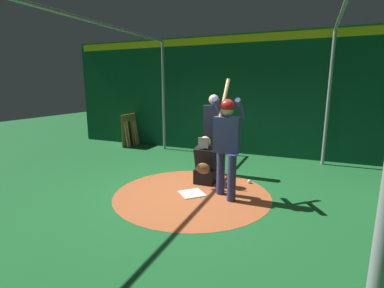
% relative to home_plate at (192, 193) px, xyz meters
% --- Properties ---
extents(ground_plane, '(27.33, 27.33, 0.00)m').
position_rel_home_plate_xyz_m(ground_plane, '(0.00, 0.00, -0.01)').
color(ground_plane, '#195B28').
extents(dirt_circle, '(2.89, 2.89, 0.01)m').
position_rel_home_plate_xyz_m(dirt_circle, '(0.00, 0.00, -0.01)').
color(dirt_circle, '#AD562D').
rests_on(dirt_circle, ground).
extents(home_plate, '(0.59, 0.59, 0.01)m').
position_rel_home_plate_xyz_m(home_plate, '(0.00, 0.00, 0.00)').
color(home_plate, white).
rests_on(home_plate, dirt_circle).
extents(batter, '(0.68, 0.49, 2.10)m').
position_rel_home_plate_xyz_m(batter, '(-0.11, 0.61, 1.06)').
color(batter, navy).
rests_on(batter, ground).
extents(catcher, '(0.58, 0.40, 0.99)m').
position_rel_home_plate_xyz_m(catcher, '(-0.64, 0.03, 0.38)').
color(catcher, black).
rests_on(catcher, ground).
extents(umpire, '(0.22, 0.49, 1.78)m').
position_rel_home_plate_xyz_m(umpire, '(-1.34, -0.05, 0.99)').
color(umpire, '#4C4C51').
rests_on(umpire, ground).
extents(back_wall, '(0.23, 11.33, 3.37)m').
position_rel_home_plate_xyz_m(back_wall, '(-3.58, 0.00, 1.69)').
color(back_wall, '#0F472D').
rests_on(back_wall, ground).
extents(cage_frame, '(6.40, 4.64, 3.27)m').
position_rel_home_plate_xyz_m(cage_frame, '(0.00, 0.00, 2.30)').
color(cage_frame, gray).
rests_on(cage_frame, ground).
extents(bat_rack, '(1.18, 0.20, 1.05)m').
position_rel_home_plate_xyz_m(bat_rack, '(-3.34, -3.55, 0.47)').
color(bat_rack, olive).
rests_on(bat_rack, ground).
extents(baseball_0, '(0.07, 0.07, 0.07)m').
position_rel_home_plate_xyz_m(baseball_0, '(-1.00, 0.86, 0.03)').
color(baseball_0, white).
rests_on(baseball_0, dirt_circle).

